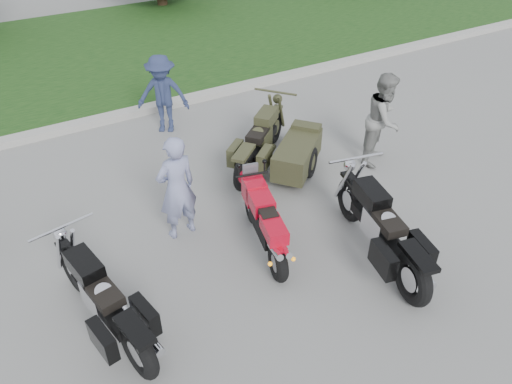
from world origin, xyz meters
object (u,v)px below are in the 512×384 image
person_denim (163,94)px  sportbike_red (265,222)px  cruiser_right (384,233)px  cruiser_sidecar (281,150)px  person_grey (384,119)px  cruiser_left (106,304)px  person_stripe (177,188)px

person_denim → sportbike_red: bearing=-59.3°
cruiser_right → cruiser_sidecar: size_ratio=1.20×
cruiser_sidecar → person_grey: 1.98m
sportbike_red → cruiser_sidecar: bearing=64.8°
sportbike_red → cruiser_sidecar: (1.36, 1.72, -0.09)m
cruiser_left → person_stripe: bearing=30.1°
person_grey → person_denim: size_ratio=1.07×
cruiser_sidecar → sportbike_red: bearing=-78.9°
cruiser_left → cruiser_sidecar: (3.83, 2.07, -0.04)m
sportbike_red → cruiser_right: cruiser_right is taller
cruiser_left → person_denim: 5.27m
person_stripe → person_denim: (1.04, 3.27, -0.04)m
person_grey → person_denim: bearing=103.2°
person_grey → person_stripe: bearing=150.2°
person_grey → cruiser_sidecar: bearing=130.2°
cruiser_sidecar → person_grey: size_ratio=1.22×
sportbike_red → person_grey: (3.20, 1.12, 0.35)m
person_denim → cruiser_sidecar: bearing=-31.4°
person_denim → person_grey: bearing=-13.4°
cruiser_left → person_denim: bearing=49.8°
cruiser_left → cruiser_right: size_ratio=0.95×
sportbike_red → person_stripe: (-0.95, 0.98, 0.33)m
sportbike_red → cruiser_sidecar: 2.19m
person_stripe → person_grey: person_grey is taller
cruiser_right → person_stripe: person_stripe is taller
person_stripe → cruiser_right: bearing=131.7°
person_grey → cruiser_left: bearing=162.9°
sportbike_red → cruiser_right: size_ratio=0.73×
cruiser_left → person_stripe: (1.52, 1.33, 0.38)m
person_stripe → person_grey: size_ratio=0.99×
person_stripe → cruiser_left: bearing=34.1°
cruiser_left → person_stripe: 2.05m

